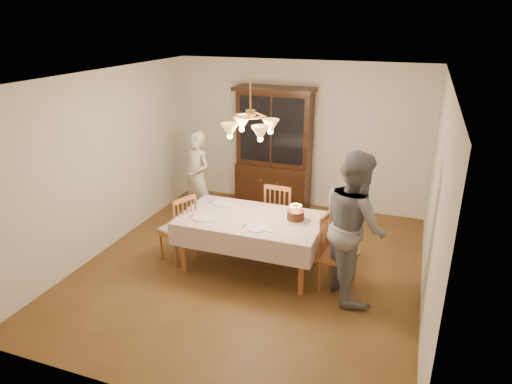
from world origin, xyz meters
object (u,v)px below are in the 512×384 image
at_px(china_hutch, 274,151).
at_px(birthday_cake, 296,216).
at_px(dining_table, 251,222).
at_px(chair_far_side, 281,217).
at_px(elderly_woman, 198,177).

xyz_separation_m(china_hutch, birthday_cake, (0.99, -2.15, -0.22)).
bearing_deg(dining_table, chair_far_side, 78.32).
bearing_deg(birthday_cake, dining_table, -169.46).
relative_size(china_hutch, chair_far_side, 2.16).
xyz_separation_m(china_hutch, chair_far_side, (0.57, -1.43, -0.60)).
bearing_deg(chair_far_side, elderly_woman, 166.23).
distance_m(dining_table, chair_far_side, 0.88).
relative_size(chair_far_side, birthday_cake, 3.33).
height_order(dining_table, elderly_woman, elderly_woman).
bearing_deg(elderly_woman, birthday_cake, -0.94).
relative_size(elderly_woman, birthday_cake, 5.14).
bearing_deg(elderly_woman, chair_far_side, 14.37).
bearing_deg(dining_table, elderly_woman, 139.11).
bearing_deg(chair_far_side, birthday_cake, -60.08).
height_order(china_hutch, elderly_woman, china_hutch).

